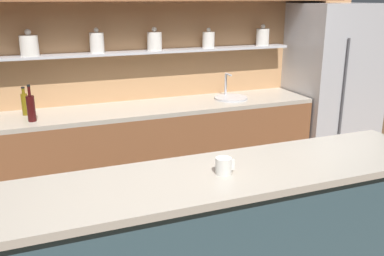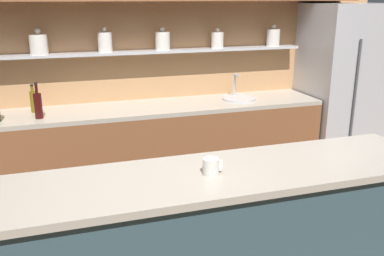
% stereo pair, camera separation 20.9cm
% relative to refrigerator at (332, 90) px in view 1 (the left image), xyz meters
% --- Properties ---
extents(back_wall_unit, '(5.20, 0.44, 2.60)m').
position_rel_refrigerator_xyz_m(back_wall_unit, '(-2.16, 0.33, 0.62)').
color(back_wall_unit, tan).
rests_on(back_wall_unit, ground_plane).
extents(back_counter_unit, '(3.61, 0.62, 0.92)m').
position_rel_refrigerator_xyz_m(back_counter_unit, '(-2.27, 0.04, -0.47)').
color(back_counter_unit, brown).
rests_on(back_counter_unit, ground_plane).
extents(island_counter, '(2.45, 0.61, 1.02)m').
position_rel_refrigerator_xyz_m(island_counter, '(-2.15, -1.87, -0.42)').
color(island_counter, '#334C56').
rests_on(island_counter, ground_plane).
extents(refrigerator, '(0.89, 0.73, 1.86)m').
position_rel_refrigerator_xyz_m(refrigerator, '(0.00, 0.00, 0.00)').
color(refrigerator, '#B7B7BC').
rests_on(refrigerator, ground_plane).
extents(sink_fixture, '(0.34, 0.34, 0.25)m').
position_rel_refrigerator_xyz_m(sink_fixture, '(-1.24, 0.05, 0.01)').
color(sink_fixture, '#B7B7BC').
rests_on(sink_fixture, back_counter_unit).
extents(bottle_wine_0, '(0.07, 0.07, 0.31)m').
position_rel_refrigerator_xyz_m(bottle_wine_0, '(-3.15, -0.09, 0.11)').
color(bottle_wine_0, '#380C0C').
rests_on(bottle_wine_0, back_counter_unit).
extents(bottle_oil_4, '(0.05, 0.05, 0.25)m').
position_rel_refrigerator_xyz_m(bottle_oil_4, '(-3.20, 0.14, 0.10)').
color(bottle_oil_4, brown).
rests_on(bottle_oil_4, back_counter_unit).
extents(coffee_mug, '(0.11, 0.09, 0.09)m').
position_rel_refrigerator_xyz_m(coffee_mug, '(-2.25, -1.89, 0.14)').
color(coffee_mug, silver).
rests_on(coffee_mug, island_counter).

